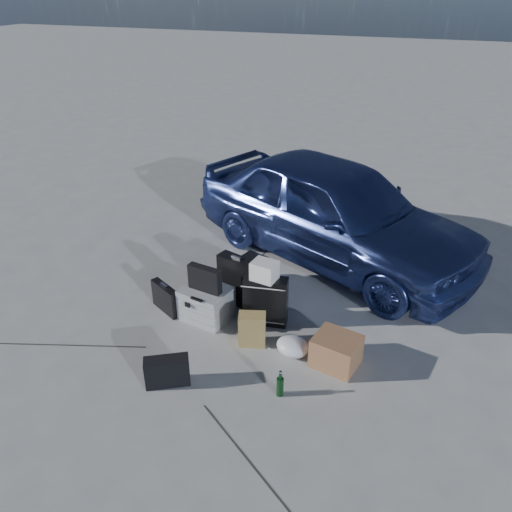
{
  "coord_description": "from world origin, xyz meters",
  "views": [
    {
      "loc": [
        1.78,
        -3.57,
        3.32
      ],
      "look_at": [
        0.15,
        0.85,
        0.66
      ],
      "focal_mm": 35.0,
      "sensor_mm": 36.0,
      "label": 1
    }
  ],
  "objects": [
    {
      "name": "ground",
      "position": [
        0.0,
        0.0,
        0.0
      ],
      "size": [
        60.0,
        60.0,
        0.0
      ],
      "primitive_type": "plane",
      "color": "#A1A09C",
      "rests_on": "ground"
    },
    {
      "name": "car",
      "position": [
        0.68,
        2.32,
        0.67
      ],
      "size": [
        4.22,
        3.04,
        1.34
      ],
      "primitive_type": "imported",
      "rotation": [
        0.0,
        0.0,
        1.15
      ],
      "color": "#35478F",
      "rests_on": "ground"
    },
    {
      "name": "pelican_case",
      "position": [
        -0.29,
        0.47,
        0.18
      ],
      "size": [
        0.57,
        0.5,
        0.37
      ],
      "primitive_type": "cube",
      "rotation": [
        0.0,
        0.0,
        -0.18
      ],
      "color": "gray",
      "rests_on": "ground"
    },
    {
      "name": "laptop_bag",
      "position": [
        -0.28,
        0.45,
        0.51
      ],
      "size": [
        0.39,
        0.15,
        0.28
      ],
      "primitive_type": "cube",
      "rotation": [
        0.0,
        0.0,
        -0.15
      ],
      "color": "black",
      "rests_on": "pelican_case"
    },
    {
      "name": "briefcase",
      "position": [
        -0.78,
        0.42,
        0.16
      ],
      "size": [
        0.42,
        0.29,
        0.33
      ],
      "primitive_type": "cube",
      "rotation": [
        0.0,
        0.0,
        -0.5
      ],
      "color": "black",
      "rests_on": "ground"
    },
    {
      "name": "suitcase_left",
      "position": [
        -0.08,
        0.85,
        0.29
      ],
      "size": [
        0.48,
        0.29,
        0.59
      ],
      "primitive_type": "cube",
      "rotation": [
        0.0,
        0.0,
        -0.3
      ],
      "color": "black",
      "rests_on": "ground"
    },
    {
      "name": "suitcase_right",
      "position": [
        0.35,
        0.6,
        0.28
      ],
      "size": [
        0.49,
        0.24,
        0.56
      ],
      "primitive_type": "cube",
      "rotation": [
        0.0,
        0.0,
        0.17
      ],
      "color": "black",
      "rests_on": "ground"
    },
    {
      "name": "white_carton",
      "position": [
        0.34,
        0.58,
        0.66
      ],
      "size": [
        0.28,
        0.24,
        0.2
      ],
      "primitive_type": "cube",
      "rotation": [
        0.0,
        0.0,
        -0.15
      ],
      "color": "silver",
      "rests_on": "suitcase_right"
    },
    {
      "name": "duffel_bag",
      "position": [
        -0.03,
        1.18,
        0.15
      ],
      "size": [
        0.65,
        0.41,
        0.3
      ],
      "primitive_type": "cube",
      "rotation": [
        0.0,
        0.0,
        -0.27
      ],
      "color": "black",
      "rests_on": "ground"
    },
    {
      "name": "flat_box_white",
      "position": [
        -0.02,
        1.19,
        0.34
      ],
      "size": [
        0.49,
        0.42,
        0.07
      ],
      "primitive_type": "cube",
      "rotation": [
        0.0,
        0.0,
        -0.32
      ],
      "color": "silver",
      "rests_on": "duffel_bag"
    },
    {
      "name": "flat_box_black",
      "position": [
        -0.0,
        1.2,
        0.4
      ],
      "size": [
        0.33,
        0.28,
        0.06
      ],
      "primitive_type": "cube",
      "rotation": [
        0.0,
        0.0,
        -0.29
      ],
      "color": "black",
      "rests_on": "flat_box_white"
    },
    {
      "name": "kraft_bag",
      "position": [
        0.34,
        0.21,
        0.18
      ],
      "size": [
        0.31,
        0.24,
        0.36
      ],
      "primitive_type": "cube",
      "rotation": [
        0.0,
        0.0,
        0.3
      ],
      "color": "tan",
      "rests_on": "ground"
    },
    {
      "name": "cardboard_box",
      "position": [
        1.21,
        0.2,
        0.16
      ],
      "size": [
        0.49,
        0.45,
        0.32
      ],
      "primitive_type": "cube",
      "rotation": [
        0.0,
        0.0,
        -0.21
      ],
      "color": "brown",
      "rests_on": "ground"
    },
    {
      "name": "plastic_bag",
      "position": [
        0.78,
        0.2,
        0.09
      ],
      "size": [
        0.4,
        0.37,
        0.19
      ],
      "primitive_type": "ellipsoid",
      "rotation": [
        0.0,
        0.0,
        -0.3
      ],
      "color": "silver",
      "rests_on": "ground"
    },
    {
      "name": "messenger_bag",
      "position": [
        -0.19,
        -0.6,
        0.14
      ],
      "size": [
        0.43,
        0.34,
        0.29
      ],
      "primitive_type": "cube",
      "rotation": [
        0.0,
        0.0,
        0.52
      ],
      "color": "black",
      "rests_on": "ground"
    },
    {
      "name": "green_bottle",
      "position": [
        0.83,
        -0.38,
        0.13
      ],
      "size": [
        0.09,
        0.09,
        0.26
      ],
      "primitive_type": "cylinder",
      "rotation": [
        0.0,
        0.0,
        0.42
      ],
      "color": "black",
      "rests_on": "ground"
    }
  ]
}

